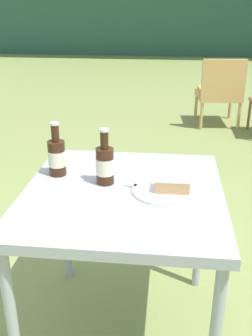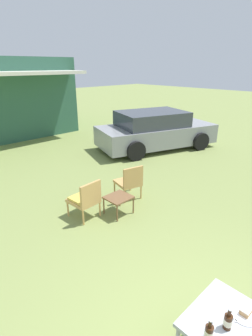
% 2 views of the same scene
% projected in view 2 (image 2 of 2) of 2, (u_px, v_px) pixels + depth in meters
% --- Properties ---
extents(parked_car, '(4.56, 3.02, 1.35)m').
position_uv_depth(parked_car, '(155.00, 131.00, 9.50)').
color(parked_car, gray).
rests_on(parked_car, ground_plane).
extents(wicker_chair_cushioned, '(0.53, 0.57, 0.81)m').
position_uv_depth(wicker_chair_cushioned, '(85.00, 198.00, 5.16)').
color(wicker_chair_cushioned, tan).
rests_on(wicker_chair_cushioned, ground_plane).
extents(wicker_chair_plain, '(0.60, 0.64, 0.81)m').
position_uv_depth(wicker_chair_plain, '(130.00, 181.00, 5.93)').
color(wicker_chair_plain, tan).
rests_on(wicker_chair_plain, ground_plane).
extents(garden_side_table, '(0.50, 0.46, 0.39)m').
position_uv_depth(garden_side_table, '(119.00, 199.00, 5.33)').
color(garden_side_table, brown).
rests_on(garden_side_table, ground_plane).
extents(patio_table, '(0.77, 0.82, 0.73)m').
position_uv_depth(patio_table, '(235.00, 332.00, 2.35)').
color(patio_table, '#9EA3A8').
rests_on(patio_table, ground_plane).
extents(cake_on_plate, '(0.25, 0.25, 0.07)m').
position_uv_depth(cake_on_plate, '(245.00, 312.00, 2.42)').
color(cake_on_plate, white).
rests_on(cake_on_plate, patio_table).
extents(cola_bottle_near, '(0.07, 0.07, 0.23)m').
position_uv_depth(cola_bottle_near, '(228.00, 321.00, 2.28)').
color(cola_bottle_near, '#381E0F').
rests_on(cola_bottle_near, patio_table).
extents(cola_bottle_far, '(0.07, 0.07, 0.23)m').
position_uv_depth(cola_bottle_far, '(209.00, 332.00, 2.18)').
color(cola_bottle_far, '#381E0F').
rests_on(cola_bottle_far, patio_table).
extents(fork, '(0.18, 0.07, 0.01)m').
position_uv_depth(fork, '(239.00, 319.00, 2.38)').
color(fork, silver).
rests_on(fork, patio_table).
extents(loose_bottle_cap, '(0.03, 0.03, 0.01)m').
position_uv_depth(loose_bottle_cap, '(235.00, 321.00, 2.36)').
color(loose_bottle_cap, silver).
rests_on(loose_bottle_cap, patio_table).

